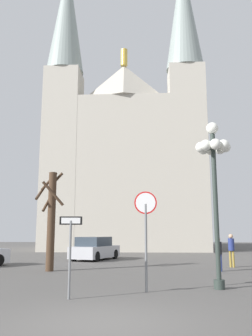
# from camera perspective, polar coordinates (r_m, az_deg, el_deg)

# --- Properties ---
(ground_plane) EXTENTS (120.00, 120.00, 0.00)m
(ground_plane) POSITION_cam_1_polar(r_m,az_deg,el_deg) (7.88, -4.24, -23.69)
(ground_plane) COLOR #514F4C
(cathedral) EXTENTS (16.78, 13.58, 32.93)m
(cathedral) POSITION_cam_1_polar(r_m,az_deg,el_deg) (39.77, 0.05, 1.13)
(cathedral) COLOR #BCB5A5
(cathedral) RESTS_ON ground
(stop_sign) EXTENTS (0.73, 0.08, 3.13)m
(stop_sign) POSITION_cam_1_polar(r_m,az_deg,el_deg) (11.49, 3.20, -8.60)
(stop_sign) COLOR slate
(stop_sign) RESTS_ON ground
(one_way_arrow_sign) EXTENTS (0.65, 0.08, 2.28)m
(one_way_arrow_sign) POSITION_cam_1_polar(r_m,az_deg,el_deg) (10.41, -8.96, -12.31)
(one_way_arrow_sign) COLOR slate
(one_way_arrow_sign) RESTS_ON ground
(street_lamp) EXTENTS (1.22, 1.22, 5.65)m
(street_lamp) POSITION_cam_1_polar(r_m,az_deg,el_deg) (12.65, 13.94, 0.66)
(street_lamp) COLOR #2D3833
(street_lamp) RESTS_ON ground
(bare_tree) EXTENTS (1.39, 1.37, 4.88)m
(bare_tree) POSITION_cam_1_polar(r_m,az_deg,el_deg) (17.89, -11.98, -7.65)
(bare_tree) COLOR #473323
(bare_tree) RESTS_ON ground
(parked_car_near_silver) EXTENTS (3.11, 4.50, 1.52)m
(parked_car_near_silver) POSITION_cam_1_polar(r_m,az_deg,el_deg) (24.64, -5.04, -12.85)
(parked_car_near_silver) COLOR #B7B7BC
(parked_car_near_silver) RESTS_ON ground
(pedestrian_walking) EXTENTS (0.32, 0.32, 1.73)m
(pedestrian_walking) POSITION_cam_1_polar(r_m,az_deg,el_deg) (20.18, 16.58, -12.08)
(pedestrian_walking) COLOR olive
(pedestrian_walking) RESTS_ON ground
(pedestrian_standing) EXTENTS (0.32, 0.32, 1.59)m
(pedestrian_standing) POSITION_cam_1_polar(r_m,az_deg,el_deg) (17.95, 14.65, -12.75)
(pedestrian_standing) COLOR navy
(pedestrian_standing) RESTS_ON ground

